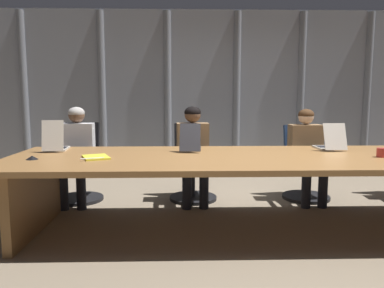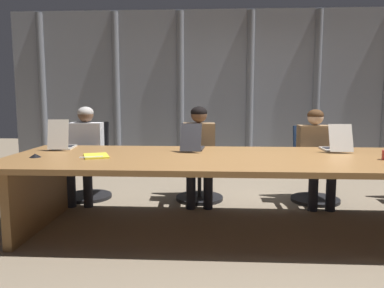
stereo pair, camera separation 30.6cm
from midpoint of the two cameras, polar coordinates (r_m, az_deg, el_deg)
ground_plane at (r=3.84m, az=13.90°, el=-12.85°), size 15.53×15.53×0.00m
conference_table at (r=3.68m, az=14.20°, el=-3.82°), size 5.05×1.45×0.74m
curtain_backdrop at (r=6.28m, az=9.71°, el=7.51°), size 7.76×0.17×2.69m
laptop_left_end at (r=4.26m, az=-17.26°, el=0.10°), size 0.26×0.43×0.33m
laptop_left_mid at (r=3.98m, az=2.32°, el=-0.15°), size 0.25×0.47×0.29m
laptop_center at (r=4.26m, az=23.01°, el=-0.24°), size 0.23×0.41×0.29m
office_chair_left_end at (r=5.02m, az=-13.76°, el=-3.78°), size 0.60×0.60×0.98m
office_chair_left_mid at (r=4.80m, az=2.95°, el=-4.12°), size 0.60×0.60×0.96m
office_chair_center at (r=5.01m, az=19.84°, el=-4.15°), size 0.60×0.61×0.94m
person_left_end at (r=4.82m, az=-14.26°, el=-0.51°), size 0.43×0.56×1.18m
person_left_mid at (r=4.60m, az=2.99°, el=-0.58°), size 0.42×0.56×1.19m
person_center at (r=4.81m, az=20.14°, el=-0.95°), size 0.41×0.55×1.15m
conference_mic_left_side at (r=3.76m, az=-20.66°, el=-1.66°), size 0.11×0.11×0.03m
spiral_notepad at (r=3.63m, az=-12.11°, el=-1.80°), size 0.32×0.36×0.03m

